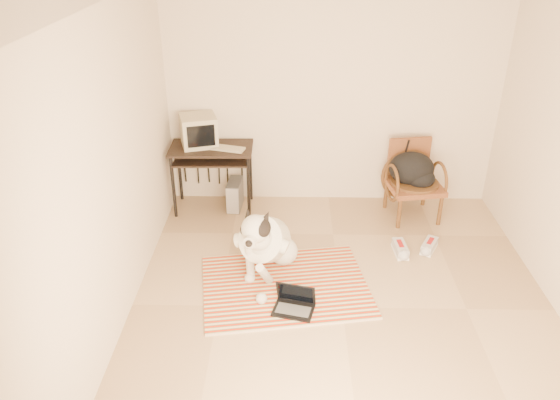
{
  "coord_description": "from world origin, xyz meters",
  "views": [
    {
      "loc": [
        -0.51,
        -4.09,
        3.32
      ],
      "look_at": [
        -0.6,
        0.55,
        0.85
      ],
      "focal_mm": 35.0,
      "sensor_mm": 36.0,
      "label": 1
    }
  ],
  "objects_px": {
    "computer_desk": "(211,156)",
    "crt_monitor": "(199,131)",
    "pc_tower": "(235,195)",
    "rattan_chair": "(413,180)",
    "dog": "(265,242)",
    "laptop": "(294,303)",
    "backpack": "(413,170)"
  },
  "relations": [
    {
      "from": "laptop",
      "to": "rattan_chair",
      "type": "bearing_deg",
      "value": 52.81
    },
    {
      "from": "computer_desk",
      "to": "rattan_chair",
      "type": "xyz_separation_m",
      "value": [
        2.43,
        -0.1,
        -0.25
      ]
    },
    {
      "from": "laptop",
      "to": "crt_monitor",
      "type": "bearing_deg",
      "value": 119.1
    },
    {
      "from": "laptop",
      "to": "pc_tower",
      "type": "height_order",
      "value": "pc_tower"
    },
    {
      "from": "laptop",
      "to": "pc_tower",
      "type": "bearing_deg",
      "value": 110.28
    },
    {
      "from": "dog",
      "to": "computer_desk",
      "type": "distance_m",
      "value": 1.56
    },
    {
      "from": "laptop",
      "to": "backpack",
      "type": "height_order",
      "value": "backpack"
    },
    {
      "from": "laptop",
      "to": "computer_desk",
      "type": "xyz_separation_m",
      "value": [
        -1.0,
        1.98,
        0.63
      ]
    },
    {
      "from": "dog",
      "to": "crt_monitor",
      "type": "relative_size",
      "value": 2.44
    },
    {
      "from": "laptop",
      "to": "rattan_chair",
      "type": "relative_size",
      "value": 0.46
    },
    {
      "from": "rattan_chair",
      "to": "laptop",
      "type": "bearing_deg",
      "value": -127.19
    },
    {
      "from": "computer_desk",
      "to": "backpack",
      "type": "xyz_separation_m",
      "value": [
        2.41,
        -0.13,
        -0.1
      ]
    },
    {
      "from": "laptop",
      "to": "crt_monitor",
      "type": "xyz_separation_m",
      "value": [
        -1.15,
        2.06,
        0.92
      ]
    },
    {
      "from": "crt_monitor",
      "to": "backpack",
      "type": "relative_size",
      "value": 0.94
    },
    {
      "from": "dog",
      "to": "rattan_chair",
      "type": "distance_m",
      "value": 2.13
    },
    {
      "from": "pc_tower",
      "to": "rattan_chair",
      "type": "relative_size",
      "value": 0.43
    },
    {
      "from": "computer_desk",
      "to": "backpack",
      "type": "height_order",
      "value": "computer_desk"
    },
    {
      "from": "crt_monitor",
      "to": "backpack",
      "type": "bearing_deg",
      "value": -4.6
    },
    {
      "from": "dog",
      "to": "laptop",
      "type": "bearing_deg",
      "value": -64.96
    },
    {
      "from": "dog",
      "to": "rattan_chair",
      "type": "height_order",
      "value": "rattan_chair"
    },
    {
      "from": "laptop",
      "to": "rattan_chair",
      "type": "height_order",
      "value": "rattan_chair"
    },
    {
      "from": "dog",
      "to": "backpack",
      "type": "xyz_separation_m",
      "value": [
        1.7,
        1.22,
        0.26
      ]
    },
    {
      "from": "computer_desk",
      "to": "pc_tower",
      "type": "relative_size",
      "value": 2.53
    },
    {
      "from": "computer_desk",
      "to": "crt_monitor",
      "type": "xyz_separation_m",
      "value": [
        -0.15,
        0.08,
        0.3
      ]
    },
    {
      "from": "dog",
      "to": "crt_monitor",
      "type": "xyz_separation_m",
      "value": [
        -0.85,
        1.42,
        0.66
      ]
    },
    {
      "from": "computer_desk",
      "to": "backpack",
      "type": "distance_m",
      "value": 2.41
    },
    {
      "from": "dog",
      "to": "crt_monitor",
      "type": "distance_m",
      "value": 1.78
    },
    {
      "from": "dog",
      "to": "pc_tower",
      "type": "relative_size",
      "value": 3.1
    },
    {
      "from": "crt_monitor",
      "to": "dog",
      "type": "bearing_deg",
      "value": -59.19
    },
    {
      "from": "crt_monitor",
      "to": "pc_tower",
      "type": "distance_m",
      "value": 0.92
    },
    {
      "from": "crt_monitor",
      "to": "rattan_chair",
      "type": "relative_size",
      "value": 0.55
    },
    {
      "from": "crt_monitor",
      "to": "backpack",
      "type": "xyz_separation_m",
      "value": [
        2.55,
        -0.21,
        -0.4
      ]
    }
  ]
}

